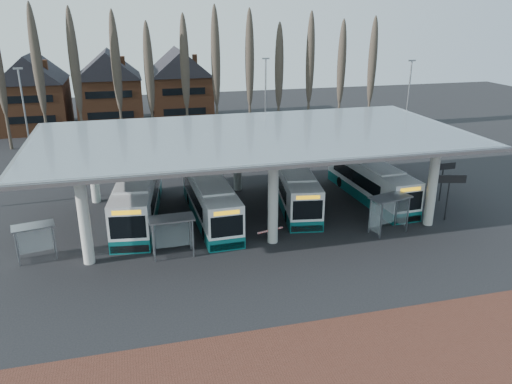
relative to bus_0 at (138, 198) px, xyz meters
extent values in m
plane|color=black|center=(8.66, -9.23, -1.61)|extent=(140.00, 140.00, 0.00)
cylinder|color=#B8B9B4|center=(-3.34, -6.73, 1.39)|extent=(0.70, 0.70, 6.00)
cylinder|color=#B8B9B4|center=(-3.34, 4.27, 1.39)|extent=(0.70, 0.70, 6.00)
cylinder|color=#B8B9B4|center=(8.66, -6.73, 1.39)|extent=(0.70, 0.70, 6.00)
cylinder|color=#B8B9B4|center=(8.66, 4.27, 1.39)|extent=(0.70, 0.70, 6.00)
cylinder|color=#B8B9B4|center=(20.66, -6.73, 1.39)|extent=(0.70, 0.70, 6.00)
cylinder|color=#B8B9B4|center=(20.66, 4.27, 1.39)|extent=(0.70, 0.70, 6.00)
cube|color=gray|center=(8.66, -1.23, 4.64)|extent=(32.00, 16.00, 0.12)
cube|color=silver|center=(8.66, -1.23, 4.71)|extent=(31.50, 15.50, 0.04)
cone|color=#473D33|center=(-13.34, 23.77, 5.64)|extent=(0.36, 0.36, 14.50)
cone|color=#473D33|center=(-9.34, 23.77, 5.64)|extent=(0.36, 0.36, 14.50)
ellipsoid|color=#473D33|center=(-9.34, 23.77, 7.38)|extent=(1.10, 1.10, 11.02)
cone|color=#473D33|center=(-5.34, 23.77, 5.64)|extent=(0.36, 0.36, 14.50)
ellipsoid|color=#473D33|center=(-5.34, 23.77, 7.38)|extent=(1.10, 1.10, 11.02)
cone|color=#473D33|center=(-1.34, 23.77, 5.64)|extent=(0.36, 0.36, 14.50)
ellipsoid|color=#473D33|center=(-1.34, 23.77, 7.38)|extent=(1.10, 1.10, 11.02)
cone|color=#473D33|center=(2.66, 23.77, 5.64)|extent=(0.36, 0.36, 14.50)
ellipsoid|color=#473D33|center=(2.66, 23.77, 7.38)|extent=(1.10, 1.10, 11.02)
cone|color=#473D33|center=(6.66, 23.77, 5.64)|extent=(0.36, 0.36, 14.50)
ellipsoid|color=#473D33|center=(6.66, 23.77, 7.38)|extent=(1.10, 1.10, 11.02)
cone|color=#473D33|center=(10.66, 23.77, 5.64)|extent=(0.36, 0.36, 14.50)
ellipsoid|color=#473D33|center=(10.66, 23.77, 7.38)|extent=(1.10, 1.10, 11.02)
cone|color=#473D33|center=(14.66, 23.77, 5.64)|extent=(0.36, 0.36, 14.50)
ellipsoid|color=#473D33|center=(14.66, 23.77, 7.38)|extent=(1.10, 1.10, 11.02)
cone|color=#473D33|center=(18.66, 23.77, 5.64)|extent=(0.36, 0.36, 14.50)
ellipsoid|color=#473D33|center=(18.66, 23.77, 7.38)|extent=(1.10, 1.10, 11.02)
cone|color=#473D33|center=(22.66, 23.77, 5.64)|extent=(0.36, 0.36, 14.50)
ellipsoid|color=#473D33|center=(22.66, 23.77, 7.38)|extent=(1.10, 1.10, 11.02)
cone|color=#473D33|center=(26.66, 23.77, 5.64)|extent=(0.36, 0.36, 14.50)
ellipsoid|color=#473D33|center=(26.66, 23.77, 7.38)|extent=(1.10, 1.10, 11.02)
cone|color=#473D33|center=(30.66, 23.77, 5.64)|extent=(0.36, 0.36, 14.50)
ellipsoid|color=#473D33|center=(30.66, 23.77, 7.38)|extent=(1.10, 1.10, 11.02)
cube|color=brown|center=(-11.84, 34.77, 1.89)|extent=(8.00, 10.00, 7.00)
pyramid|color=black|center=(-11.84, 34.77, 8.89)|extent=(8.30, 10.30, 3.50)
cube|color=brown|center=(-2.34, 34.77, 1.89)|extent=(8.00, 10.00, 7.00)
pyramid|color=black|center=(-2.34, 34.77, 8.89)|extent=(8.30, 10.30, 3.50)
cube|color=brown|center=(7.16, 34.77, 1.89)|extent=(8.00, 10.00, 7.00)
pyramid|color=black|center=(7.16, 34.77, 8.89)|extent=(8.30, 10.30, 3.50)
cylinder|color=slate|center=(-9.34, 12.77, 3.39)|extent=(0.16, 0.16, 10.00)
cube|color=slate|center=(-9.34, 12.77, 8.49)|extent=(0.80, 0.15, 0.15)
cylinder|color=slate|center=(14.66, 16.77, 3.39)|extent=(0.16, 0.16, 10.00)
cube|color=slate|center=(14.66, 16.77, 8.49)|extent=(0.80, 0.15, 0.15)
cylinder|color=slate|center=(28.66, 10.77, 3.39)|extent=(0.16, 0.16, 10.00)
cube|color=slate|center=(28.66, 10.77, 8.49)|extent=(0.80, 0.15, 0.15)
cube|color=white|center=(-0.01, -0.08, 0.23)|extent=(4.26, 12.54, 2.87)
cube|color=#0B5B5A|center=(-0.01, -0.08, -1.15)|extent=(4.29, 12.57, 0.92)
cube|color=white|center=(-0.01, -0.08, 1.72)|extent=(3.33, 7.63, 0.18)
cube|color=black|center=(0.06, 0.43, 0.33)|extent=(3.84, 9.14, 1.13)
cube|color=black|center=(-0.84, -6.15, 0.28)|extent=(2.29, 0.37, 1.54)
cube|color=black|center=(0.82, 5.99, 0.33)|extent=(2.21, 0.36, 1.23)
cube|color=#F2AB0D|center=(-0.84, -6.15, 1.31)|extent=(1.82, 0.30, 0.31)
cube|color=black|center=(-0.84, -6.14, -1.25)|extent=(2.47, 0.42, 0.51)
cylinder|color=black|center=(-1.71, -3.78, -1.12)|extent=(0.42, 1.01, 0.98)
cylinder|color=black|center=(0.63, -4.10, -1.12)|extent=(0.42, 1.01, 0.98)
cylinder|color=black|center=(-0.70, 3.64, -1.12)|extent=(0.42, 1.01, 0.98)
cylinder|color=black|center=(1.65, 3.31, -1.12)|extent=(0.42, 1.01, 0.98)
cube|color=white|center=(5.24, -1.60, 0.11)|extent=(2.73, 11.54, 2.68)
cube|color=#0B5B5A|center=(5.24, -1.60, -1.18)|extent=(2.74, 11.56, 0.86)
cube|color=white|center=(5.24, -1.60, 1.50)|extent=(2.37, 6.94, 0.17)
cube|color=black|center=(5.23, -1.12, 0.20)|extent=(2.68, 8.33, 1.05)
cube|color=black|center=(5.38, -7.32, 0.16)|extent=(2.15, 0.11, 1.44)
cube|color=black|center=(5.10, 4.13, 0.20)|extent=(2.08, 0.11, 1.15)
cube|color=#F2AB0D|center=(5.38, -7.32, 1.11)|extent=(1.71, 0.09, 0.29)
cube|color=black|center=(5.38, -7.31, -1.28)|extent=(2.32, 0.13, 0.48)
cylinder|color=black|center=(4.23, -5.26, -1.15)|extent=(0.29, 0.93, 0.92)
cylinder|color=black|center=(6.44, -5.20, -1.15)|extent=(0.29, 0.93, 0.92)
cylinder|color=black|center=(4.05, 1.73, -1.15)|extent=(0.29, 0.93, 0.92)
cylinder|color=black|center=(6.26, 1.78, -1.15)|extent=(0.29, 0.93, 0.92)
cube|color=white|center=(12.34, -0.32, 0.09)|extent=(4.19, 11.60, 2.65)
cube|color=#0B5B5A|center=(12.34, -0.32, -1.19)|extent=(4.21, 11.62, 0.85)
cube|color=white|center=(12.34, -0.32, 1.46)|extent=(3.23, 7.08, 0.17)
cube|color=black|center=(12.42, 0.15, 0.19)|extent=(3.72, 8.47, 1.04)
cube|color=black|center=(11.44, -5.91, 0.14)|extent=(2.11, 0.39, 1.42)
cube|color=black|center=(13.24, 5.27, 0.19)|extent=(2.04, 0.38, 1.14)
cube|color=#F2AB0D|center=(11.44, -5.91, 1.09)|extent=(1.68, 0.32, 0.28)
cube|color=black|center=(11.44, -5.90, -1.28)|extent=(2.28, 0.44, 0.47)
cylinder|color=black|center=(10.69, -3.70, -1.16)|extent=(0.41, 0.94, 0.91)
cylinder|color=black|center=(12.85, -4.05, -1.16)|extent=(0.41, 0.94, 0.91)
cylinder|color=black|center=(11.79, 3.13, -1.16)|extent=(0.41, 0.94, 0.91)
cylinder|color=black|center=(13.95, 2.78, -1.16)|extent=(0.41, 0.94, 0.91)
cube|color=white|center=(19.01, -0.55, 0.10)|extent=(2.87, 11.48, 2.66)
cube|color=#0B5B5A|center=(19.01, -0.55, -1.19)|extent=(2.89, 11.50, 0.85)
cube|color=white|center=(19.01, -0.55, 1.47)|extent=(2.45, 6.92, 0.17)
cube|color=black|center=(18.99, -0.08, 0.19)|extent=(2.78, 8.30, 1.04)
cube|color=black|center=(19.23, -6.23, 0.14)|extent=(2.13, 0.14, 1.42)
cube|color=black|center=(18.78, 5.12, 0.19)|extent=(2.06, 0.14, 1.14)
cube|color=#F2AB0D|center=(19.23, -6.23, 1.09)|extent=(1.70, 0.11, 0.28)
cube|color=black|center=(19.23, -6.22, -1.28)|extent=(2.30, 0.17, 0.47)
cylinder|color=black|center=(18.05, -4.20, -1.16)|extent=(0.30, 0.92, 0.91)
cylinder|color=black|center=(20.24, -4.12, -1.16)|extent=(0.30, 0.92, 0.91)
cylinder|color=black|center=(17.78, 2.72, -1.16)|extent=(0.30, 0.92, 0.91)
cylinder|color=black|center=(19.97, 2.81, -1.16)|extent=(0.30, 0.92, 0.91)
cube|color=gray|center=(-7.52, -6.06, -0.49)|extent=(0.08, 0.08, 2.24)
cube|color=gray|center=(-5.41, -5.63, -0.49)|extent=(0.08, 0.08, 2.24)
cube|color=gray|center=(-7.72, -5.10, -0.49)|extent=(0.08, 0.08, 2.24)
cube|color=gray|center=(-5.61, -4.67, -0.49)|extent=(0.08, 0.08, 2.24)
cube|color=gray|center=(-6.57, -5.37, 0.67)|extent=(2.71, 1.73, 0.09)
cube|color=silver|center=(-6.67, -4.84, -0.45)|extent=(2.11, 0.47, 1.79)
cube|color=silver|center=(-7.66, -5.59, -0.45)|extent=(0.23, 0.97, 1.79)
cube|color=silver|center=(-5.47, -5.14, -0.45)|extent=(0.23, 0.97, 1.79)
cube|color=gray|center=(0.68, -7.62, -0.34)|extent=(0.08, 0.08, 2.54)
cube|color=gray|center=(3.12, -7.56, -0.34)|extent=(0.08, 0.08, 2.54)
cube|color=gray|center=(0.65, -6.50, -0.34)|extent=(0.08, 0.08, 2.54)
cube|color=gray|center=(3.09, -6.44, -0.34)|extent=(0.08, 0.08, 2.54)
cube|color=gray|center=(1.89, -7.03, 0.98)|extent=(2.88, 1.49, 0.10)
cube|color=silver|center=(1.87, -6.42, -0.29)|extent=(2.44, 0.10, 2.03)
cube|color=silver|center=(0.62, -7.06, -0.29)|extent=(0.07, 1.12, 2.03)
cube|color=silver|center=(3.16, -7.00, -0.29)|extent=(0.07, 1.12, 2.03)
cube|color=gray|center=(16.01, -8.10, -0.31)|extent=(0.10, 0.10, 2.61)
cube|color=gray|center=(18.44, -7.47, -0.31)|extent=(0.10, 0.10, 2.61)
cube|color=gray|center=(15.73, -6.99, -0.31)|extent=(0.10, 0.10, 2.61)
cube|color=gray|center=(18.15, -6.36, -0.31)|extent=(0.10, 0.10, 2.61)
cube|color=gray|center=(17.08, -7.23, 1.04)|extent=(3.19, 2.14, 0.10)
cube|color=silver|center=(16.93, -6.62, -0.26)|extent=(2.43, 0.66, 2.08)
cube|color=silver|center=(15.82, -7.55, -0.26)|extent=(0.33, 1.12, 2.08)
cube|color=silver|center=(18.34, -6.91, -0.26)|extent=(0.33, 1.12, 2.08)
cylinder|color=black|center=(22.36, -6.32, 0.13)|extent=(0.11, 0.11, 3.49)
cube|color=black|center=(22.36, -6.32, 1.65)|extent=(2.36, 0.69, 0.60)
cylinder|color=black|center=(24.34, -2.66, -0.01)|extent=(0.10, 0.10, 3.20)
cube|color=black|center=(24.34, -2.66, 1.38)|extent=(2.20, 0.20, 0.55)
cube|color=black|center=(8.50, -6.21, -1.12)|extent=(0.07, 0.07, 1.00)
cube|color=red|center=(8.50, -6.66, -0.75)|extent=(1.94, 0.62, 0.09)
camera|label=1|loc=(-0.21, -36.43, 13.30)|focal=35.00mm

